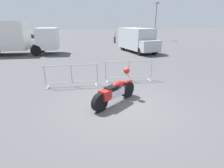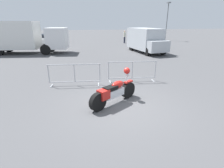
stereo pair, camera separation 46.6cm
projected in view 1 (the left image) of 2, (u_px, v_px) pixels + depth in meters
The scene contains 11 objects.
ground_plane at pixel (122, 105), 6.53m from camera, with size 120.00×120.00×0.00m, color #4C4C4F.
motorcycle at pixel (115, 91), 6.53m from camera, with size 2.00×1.40×1.29m.
crowd_barrier_near at pixel (72, 75), 8.25m from camera, with size 2.51×0.70×1.07m.
crowd_barrier_far at pixel (129, 71), 8.98m from camera, with size 2.51×0.70×1.07m.
box_truck at pixel (9, 37), 15.86m from camera, with size 7.93×3.27×2.98m.
delivery_van at pixel (137, 39), 17.55m from camera, with size 2.62×5.22×2.31m.
parked_car_green at pixel (10, 40), 22.04m from camera, with size 2.04×4.56×1.52m.
parked_car_white at pixel (35, 39), 23.07m from camera, with size 1.81×4.04×1.35m.
pedestrian at pixel (115, 36), 24.76m from camera, with size 0.41×0.41×1.69m.
planter_island at pixel (142, 44), 21.97m from camera, with size 4.34×4.34×1.14m.
street_lamp at pixel (156, 16), 27.63m from camera, with size 0.36×0.70×5.68m.
Camera 1 is at (-1.94, -5.55, 2.98)m, focal length 28.00 mm.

